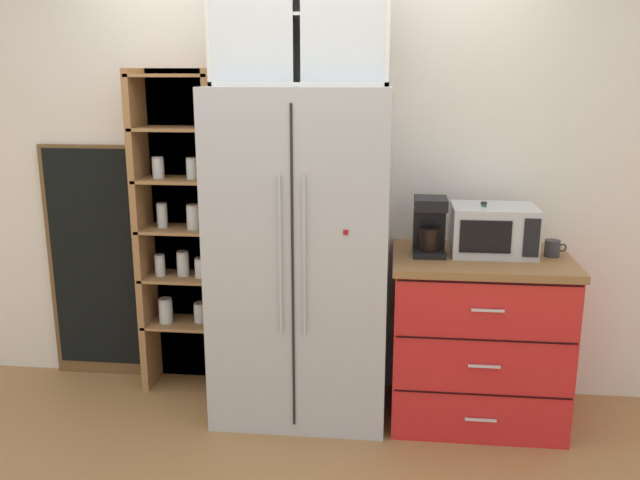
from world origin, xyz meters
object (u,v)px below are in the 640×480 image
bottle_green (483,231)px  mug_charcoal (552,248)px  refrigerator (302,256)px  chalkboard_menu (95,263)px  coffee_maker (430,225)px  bottle_cobalt (481,230)px  microwave (493,230)px

bottle_green → mug_charcoal: bearing=0.0°
refrigerator → chalkboard_menu: size_ratio=1.24×
coffee_maker → bottle_green: (0.28, 0.02, -0.03)m
bottle_green → chalkboard_menu: chalkboard_menu is taller
coffee_maker → bottle_cobalt: (0.28, 0.07, -0.03)m
microwave → bottle_cobalt: bottle_cobalt is taller
microwave → bottle_cobalt: (-0.06, 0.03, -0.01)m
coffee_maker → chalkboard_menu: 2.07m
coffee_maker → bottle_cobalt: 0.29m
refrigerator → mug_charcoal: bearing=1.5°
mug_charcoal → bottle_green: 0.38m
bottle_cobalt → bottle_green: bearing=-90.0°
refrigerator → microwave: (1.02, 0.06, 0.16)m
mug_charcoal → refrigerator: bearing=-178.5°
chalkboard_menu → mug_charcoal: bearing=-5.9°
bottle_green → bottle_cobalt: size_ratio=1.04×
chalkboard_menu → coffee_maker: bearing=-8.2°
bottle_green → microwave: bearing=23.6°
bottle_cobalt → chalkboard_menu: bearing=174.5°
mug_charcoal → bottle_cobalt: bottle_cobalt is taller
mug_charcoal → coffee_maker: bearing=-178.5°
mug_charcoal → bottle_green: (-0.37, -0.00, 0.08)m
refrigerator → mug_charcoal: size_ratio=15.81×
coffee_maker → bottle_cobalt: size_ratio=1.12×
refrigerator → chalkboard_menu: bearing=167.0°
mug_charcoal → chalkboard_menu: 2.69m
microwave → chalkboard_menu: 2.39m
coffee_maker → bottle_green: coffee_maker is taller
coffee_maker → chalkboard_menu: bearing=171.8°
mug_charcoal → chalkboard_menu: bearing=174.1°
microwave → coffee_maker: coffee_maker is taller
coffee_maker → chalkboard_menu: chalkboard_menu is taller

